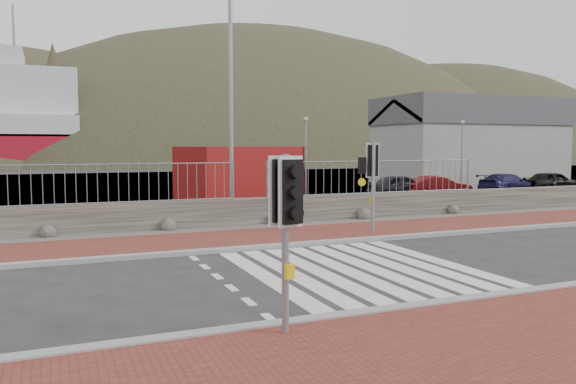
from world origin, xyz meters
name	(u,v)px	position (x,y,z in m)	size (l,w,h in m)	color
ground	(358,269)	(0.00, 0.00, 0.00)	(220.00, 220.00, 0.00)	#28282B
sidewalk_near	(547,342)	(0.00, -5.00, 0.04)	(40.00, 4.00, 0.08)	brown
sidewalk_far	(280,236)	(0.00, 4.50, 0.04)	(40.00, 3.00, 0.08)	brown
kerb_near	(449,303)	(0.00, -3.00, 0.05)	(40.00, 0.25, 0.12)	gray
kerb_far	(302,244)	(0.00, 3.00, 0.05)	(40.00, 0.25, 0.12)	gray
zebra_crossing	(358,269)	(0.00, 0.00, 0.01)	(4.62, 5.60, 0.01)	silver
gravel_strip	(257,227)	(0.00, 6.50, 0.03)	(40.00, 1.50, 0.06)	#59544C
stone_wall	(249,212)	(0.00, 7.30, 0.45)	(40.00, 0.60, 0.90)	#423D36
railing	(250,171)	(0.00, 7.15, 1.82)	(18.07, 0.07, 1.22)	gray
quay	(151,185)	(0.00, 27.90, 0.00)	(120.00, 40.00, 0.50)	#4C4C4F
water	(105,167)	(0.00, 62.90, 0.00)	(220.00, 50.00, 0.05)	#3F4C54
harbor_building	(470,142)	(20.00, 19.90, 2.93)	(12.20, 6.20, 5.80)	#9E9E99
hills_backdrop	(137,294)	(6.74, 87.90, -23.05)	(254.00, 90.00, 100.00)	#29301D
traffic_signal_near	(285,207)	(-3.11, -3.40, 1.83)	(0.40, 0.28, 2.54)	gray
traffic_signal_far	(372,168)	(2.74, 4.00, 2.00)	(0.68, 0.38, 2.76)	gray
streetlight	(235,86)	(-0.22, 8.05, 4.69)	(1.71, 0.74, 8.33)	gray
shipping_container	(242,173)	(2.55, 15.94, 1.31)	(6.28, 2.62, 2.62)	maroon
car_a	(402,187)	(10.21, 13.38, 0.61)	(1.43, 3.56, 1.21)	black
car_b	(438,187)	(11.96, 12.82, 0.57)	(1.20, 3.44, 1.13)	#5D0D0E
car_c	(507,183)	(17.32, 13.68, 0.56)	(1.57, 3.85, 1.12)	#141239
car_e	(553,182)	(20.56, 13.45, 0.60)	(1.41, 3.49, 1.19)	black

